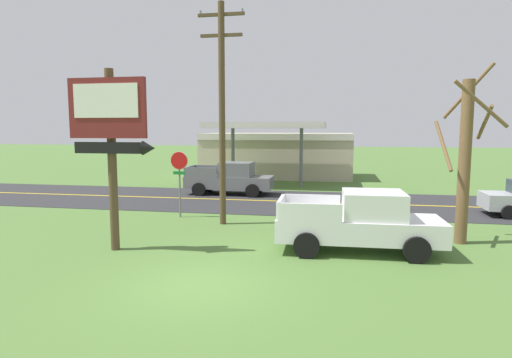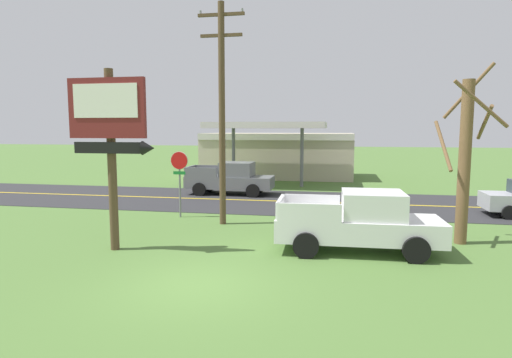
% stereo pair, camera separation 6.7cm
% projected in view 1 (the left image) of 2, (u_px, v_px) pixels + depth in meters
% --- Properties ---
extents(ground_plane, '(180.00, 180.00, 0.00)m').
position_uv_depth(ground_plane, '(198.00, 285.00, 10.87)').
color(ground_plane, '#4C7033').
extents(road_asphalt, '(140.00, 8.00, 0.02)m').
position_uv_depth(road_asphalt, '(273.00, 201.00, 23.56)').
color(road_asphalt, '#2B2B2D').
rests_on(road_asphalt, ground).
extents(road_centre_line, '(126.00, 0.20, 0.01)m').
position_uv_depth(road_centre_line, '(273.00, 201.00, 23.56)').
color(road_centre_line, gold).
rests_on(road_centre_line, road_asphalt).
extents(motel_sign, '(2.84, 0.54, 5.82)m').
position_uv_depth(motel_sign, '(111.00, 129.00, 13.54)').
color(motel_sign, brown).
rests_on(motel_sign, ground).
extents(stop_sign, '(0.80, 0.08, 2.95)m').
position_uv_depth(stop_sign, '(179.00, 172.00, 19.07)').
color(stop_sign, slate).
rests_on(stop_sign, ground).
extents(utility_pole, '(1.90, 0.26, 8.94)m').
position_uv_depth(utility_pole, '(222.00, 108.00, 17.40)').
color(utility_pole, brown).
rests_on(utility_pole, ground).
extents(bare_tree, '(1.98, 2.07, 6.20)m').
position_uv_depth(bare_tree, '(465.00, 157.00, 14.57)').
color(bare_tree, brown).
rests_on(bare_tree, ground).
extents(gas_station, '(12.00, 11.50, 4.40)m').
position_uv_depth(gas_station, '(278.00, 154.00, 35.32)').
color(gas_station, beige).
rests_on(gas_station, ground).
extents(pickup_white_parked_on_lawn, '(5.26, 2.36, 1.96)m').
position_uv_depth(pickup_white_parked_on_lawn, '(360.00, 222.00, 13.79)').
color(pickup_white_parked_on_lawn, silver).
rests_on(pickup_white_parked_on_lawn, ground).
extents(pickup_grey_on_road, '(5.20, 2.24, 1.96)m').
position_uv_depth(pickup_grey_on_road, '(230.00, 179.00, 25.93)').
color(pickup_grey_on_road, slate).
rests_on(pickup_grey_on_road, ground).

